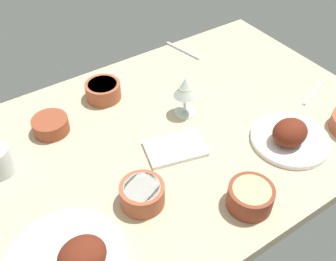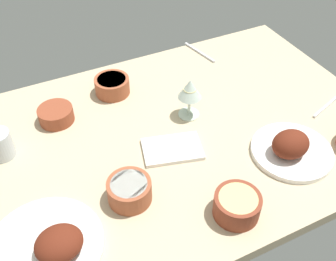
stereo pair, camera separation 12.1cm
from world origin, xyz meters
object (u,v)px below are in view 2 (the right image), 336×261
at_px(water_tumbler, 0,145).
at_px(fork_loose, 327,106).
at_px(wine_glass, 190,91).
at_px(folded_napkin, 172,149).
at_px(bowl_cream, 129,190).
at_px(plate_near_viewer, 50,246).
at_px(spoon_loose, 200,52).
at_px(bowl_soup, 112,85).
at_px(plate_far_side, 291,148).
at_px(bowl_onions, 56,114).
at_px(bowl_potatoes, 237,205).

height_order(water_tumbler, fork_loose, water_tumbler).
distance_m(wine_glass, folded_napkin, 0.20).
bearing_deg(bowl_cream, folded_napkin, 31.44).
relative_size(plate_near_viewer, water_tumbler, 3.28).
bearing_deg(water_tumbler, fork_loose, -13.59).
bearing_deg(spoon_loose, folded_napkin, 129.84).
height_order(bowl_soup, wine_glass, wine_glass).
bearing_deg(wine_glass, bowl_soup, 129.65).
xyz_separation_m(plate_far_side, bowl_soup, (-0.37, 0.52, 0.00)).
relative_size(plate_far_side, bowl_onions, 2.14).
height_order(bowl_soup, fork_loose, bowl_soup).
bearing_deg(bowl_potatoes, bowl_cream, 144.40).
bearing_deg(folded_napkin, bowl_potatoes, -80.14).
bearing_deg(plate_far_side, wine_glass, 122.00).
xyz_separation_m(plate_near_viewer, fork_loose, (0.97, 0.13, -0.02)).
xyz_separation_m(water_tumbler, folded_napkin, (0.46, -0.20, -0.04)).
bearing_deg(water_tumbler, plate_near_viewer, -81.96).
relative_size(bowl_cream, spoon_loose, 0.67).
relative_size(plate_near_viewer, spoon_loose, 1.60).
bearing_deg(bowl_soup, plate_near_viewer, -123.52).
height_order(bowl_soup, water_tumbler, water_tumbler).
xyz_separation_m(bowl_soup, spoon_loose, (0.40, 0.09, -0.03)).
bearing_deg(plate_near_viewer, bowl_cream, 15.32).
xyz_separation_m(bowl_onions, bowl_cream, (0.10, -0.40, 0.01)).
relative_size(plate_far_side, water_tumbler, 2.81).
xyz_separation_m(plate_near_viewer, water_tumbler, (-0.05, 0.38, 0.02)).
distance_m(water_tumbler, spoon_loose, 0.83).
xyz_separation_m(wine_glass, folded_napkin, (-0.12, -0.12, -0.09)).
height_order(bowl_soup, folded_napkin, bowl_soup).
bearing_deg(folded_napkin, bowl_soup, 100.27).
xyz_separation_m(plate_far_side, bowl_onions, (-0.58, 0.45, -0.00)).
bearing_deg(spoon_loose, plate_far_side, 164.35).
distance_m(bowl_soup, wine_glass, 0.30).
distance_m(bowl_onions, water_tumbler, 0.20).
bearing_deg(fork_loose, water_tumbler, -31.66).
distance_m(plate_near_viewer, bowl_potatoes, 0.47).
relative_size(plate_far_side, spoon_loose, 1.37).
relative_size(bowl_onions, water_tumbler, 1.31).
xyz_separation_m(bowl_soup, water_tumbler, (-0.40, -0.14, 0.01)).
xyz_separation_m(bowl_onions, wine_glass, (0.40, -0.16, 0.07)).
height_order(plate_near_viewer, bowl_cream, plate_near_viewer).
distance_m(water_tumbler, folded_napkin, 0.50).
bearing_deg(bowl_onions, plate_far_side, -38.01).
relative_size(plate_far_side, bowl_cream, 2.05).
xyz_separation_m(plate_near_viewer, bowl_cream, (0.23, 0.06, 0.01)).
height_order(bowl_onions, bowl_potatoes, bowl_potatoes).
xyz_separation_m(bowl_potatoes, folded_napkin, (-0.05, 0.27, -0.03)).
xyz_separation_m(bowl_soup, folded_napkin, (0.06, -0.35, -0.03)).
relative_size(fork_loose, spoon_loose, 0.95).
bearing_deg(bowl_potatoes, fork_loose, 23.88).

